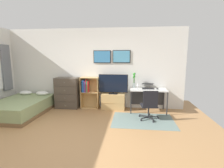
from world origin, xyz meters
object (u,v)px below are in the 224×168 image
at_px(desk, 148,92).
at_px(wine_glass, 138,85).
at_px(computer_mouse, 157,89).
at_px(bamboo_vase, 134,80).
at_px(office_chair, 149,104).
at_px(laptop, 148,86).
at_px(dresser, 67,93).
at_px(bookshelf, 88,90).
at_px(tv_stand, 113,101).
at_px(bed, 21,107).
at_px(television, 113,84).

bearing_deg(desk, wine_glass, -156.33).
bearing_deg(computer_mouse, bamboo_vase, 164.67).
height_order(office_chair, laptop, laptop).
relative_size(dresser, laptop, 2.46).
height_order(bookshelf, bamboo_vase, bamboo_vase).
relative_size(bookshelf, tv_stand, 1.38).
distance_m(bed, office_chair, 3.90).
bearing_deg(bed, office_chair, -1.00).
relative_size(television, desk, 0.84).
bearing_deg(computer_mouse, tv_stand, 174.99).
height_order(desk, office_chair, office_chair).
relative_size(laptop, bamboo_vase, 0.86).
relative_size(desk, computer_mouse, 11.04).
height_order(television, computer_mouse, television).
bearing_deg(desk, tv_stand, 178.13).
height_order(bed, laptop, laptop).
xyz_separation_m(tv_stand, computer_mouse, (1.42, -0.12, 0.49)).
height_order(dresser, desk, dresser).
height_order(television, office_chair, television).
distance_m(desk, bamboo_vase, 0.61).
bearing_deg(desk, bookshelf, 177.38).
bearing_deg(tv_stand, desk, -1.87).
distance_m(desk, office_chair, 0.86).
bearing_deg(bookshelf, computer_mouse, -4.47).
bearing_deg(bed, bookshelf, 24.20).
distance_m(computer_mouse, wine_glass, 0.64).
distance_m(bed, dresser, 1.46).
relative_size(bed, computer_mouse, 19.15).
xyz_separation_m(bed, desk, (3.93, 0.75, 0.38)).
xyz_separation_m(bed, tv_stand, (2.79, 0.79, 0.04)).
bearing_deg(bookshelf, laptop, -1.19).
bearing_deg(office_chair, dresser, 156.43).
distance_m(bamboo_vase, wine_glass, 0.32).
bearing_deg(bed, bamboo_vase, 14.46).
bearing_deg(dresser, computer_mouse, -2.08).
distance_m(bookshelf, laptop, 2.01).
distance_m(bed, wine_glass, 3.69).
xyz_separation_m(bookshelf, desk, (2.01, -0.09, -0.01)).
distance_m(television, desk, 1.16).
distance_m(bed, television, 2.96).
bearing_deg(bed, laptop, 12.01).
height_order(desk, computer_mouse, computer_mouse).
xyz_separation_m(bamboo_vase, wine_glass, (0.11, -0.27, -0.13)).
xyz_separation_m(television, desk, (1.14, -0.01, -0.25)).
height_order(bed, office_chair, office_chair).
height_order(bookshelf, television, television).
bearing_deg(office_chair, wine_glass, 108.26).
distance_m(television, office_chair, 1.46).
xyz_separation_m(bookshelf, television, (0.87, -0.08, 0.24)).
bearing_deg(office_chair, television, 136.28).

